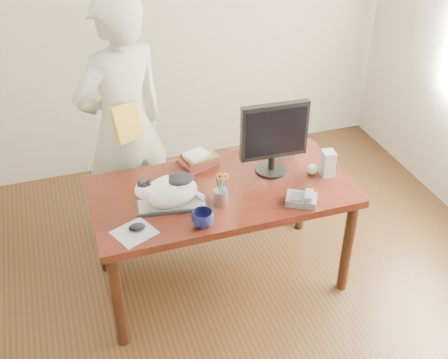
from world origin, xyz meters
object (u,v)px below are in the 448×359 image
(mouse, at_px, (137,227))
(phone, at_px, (302,199))
(cat, at_px, (168,190))
(speaker, at_px, (328,163))
(book_stack, at_px, (199,159))
(person, at_px, (124,128))
(pen_cup, at_px, (221,195))
(keyboard, at_px, (172,205))
(desk, at_px, (218,201))
(baseball, at_px, (312,169))
(coffee_mug, at_px, (202,219))
(calculator, at_px, (281,148))
(monitor, at_px, (274,135))

(mouse, xyz_separation_m, phone, (0.98, -0.05, 0.00))
(cat, height_order, speaker, cat)
(book_stack, height_order, person, person)
(pen_cup, bearing_deg, book_stack, 90.52)
(cat, bearing_deg, phone, -6.30)
(keyboard, height_order, phone, phone)
(desk, xyz_separation_m, baseball, (0.60, -0.10, 0.18))
(pen_cup, relative_size, mouse, 1.93)
(book_stack, bearing_deg, keyboard, -140.94)
(coffee_mug, height_order, phone, coffee_mug)
(cat, bearing_deg, person, 108.50)
(cat, xyz_separation_m, person, (-0.13, 0.73, 0.05))
(desk, height_order, person, person)
(calculator, bearing_deg, phone, -92.95)
(person, bearing_deg, mouse, 60.16)
(speaker, bearing_deg, pen_cup, -168.50)
(calculator, bearing_deg, baseball, -67.97)
(speaker, bearing_deg, coffee_mug, -159.03)
(phone, bearing_deg, coffee_mug, -147.26)
(book_stack, bearing_deg, speaker, -42.53)
(monitor, xyz_separation_m, coffee_mug, (-0.58, -0.39, -0.22))
(desk, distance_m, phone, 0.58)
(person, bearing_deg, coffee_mug, 81.59)
(desk, height_order, book_stack, book_stack)
(pen_cup, bearing_deg, person, 118.37)
(cat, distance_m, person, 0.74)
(monitor, distance_m, mouse, 1.02)
(book_stack, bearing_deg, pen_cup, -105.02)
(pen_cup, xyz_separation_m, phone, (0.46, -0.14, -0.03))
(keyboard, distance_m, calculator, 0.94)
(keyboard, bearing_deg, speaker, 9.84)
(phone, relative_size, person, 0.12)
(desk, xyz_separation_m, monitor, (0.37, -0.01, 0.42))
(desk, height_order, monitor, monitor)
(keyboard, relative_size, pen_cup, 2.01)
(mouse, relative_size, phone, 0.51)
(monitor, height_order, book_stack, monitor)
(monitor, distance_m, book_stack, 0.54)
(speaker, distance_m, person, 1.36)
(keyboard, relative_size, mouse, 3.88)
(speaker, bearing_deg, keyboard, -173.48)
(baseball, xyz_separation_m, person, (-1.07, 0.66, 0.14))
(pen_cup, bearing_deg, speaker, 6.11)
(pen_cup, xyz_separation_m, baseball, (0.65, 0.12, -0.03))
(book_stack, bearing_deg, coffee_mug, -119.90)
(desk, bearing_deg, coffee_mug, -118.55)
(desk, xyz_separation_m, speaker, (0.68, -0.14, 0.23))
(desk, distance_m, monitor, 0.56)
(speaker, bearing_deg, book_stack, 158.40)
(desk, relative_size, book_stack, 5.83)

